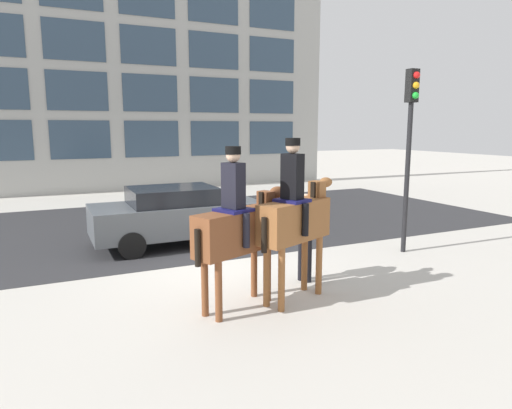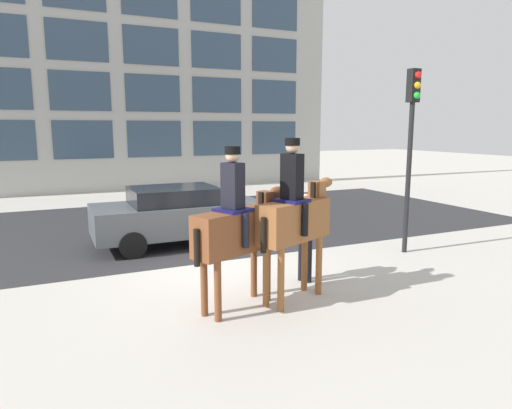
{
  "view_description": "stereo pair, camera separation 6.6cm",
  "coord_description": "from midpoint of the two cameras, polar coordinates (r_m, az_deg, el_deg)",
  "views": [
    {
      "loc": [
        -3.12,
        -8.47,
        2.87
      ],
      "look_at": [
        0.26,
        -1.24,
        1.52
      ],
      "focal_mm": 32.0,
      "sensor_mm": 36.0,
      "label": 1
    },
    {
      "loc": [
        -3.06,
        -8.5,
        2.87
      ],
      "look_at": [
        0.26,
        -1.24,
        1.52
      ],
      "focal_mm": 32.0,
      "sensor_mm": 36.0,
      "label": 2
    }
  ],
  "objects": [
    {
      "name": "ground_plane",
      "position": [
        9.47,
        -4.41,
        -8.05
      ],
      "size": [
        80.0,
        80.0,
        0.0
      ],
      "primitive_type": "plane",
      "color": "beige"
    },
    {
      "name": "pedestrian_bystander",
      "position": [
        8.51,
        6.42,
        -3.25
      ],
      "size": [
        0.78,
        0.68,
        1.67
      ],
      "rotation": [
        0.0,
        0.0,
        -2.76
      ],
      "color": "black",
      "rests_on": "ground_plane"
    },
    {
      "name": "road_surface",
      "position": [
        13.89,
        -11.23,
        -2.49
      ],
      "size": [
        21.16,
        8.5,
        0.01
      ],
      "color": "#2D2D30",
      "rests_on": "ground_plane"
    },
    {
      "name": "mounted_horse_companion",
      "position": [
        7.5,
        5.17,
        -1.56
      ],
      "size": [
        1.74,
        0.97,
        2.7
      ],
      "rotation": [
        0.0,
        0.0,
        0.4
      ],
      "color": "brown",
      "rests_on": "ground_plane"
    },
    {
      "name": "street_car_near_lane",
      "position": [
        11.4,
        -9.63,
        -1.2
      ],
      "size": [
        4.07,
        1.86,
        1.43
      ],
      "color": "#51565B",
      "rests_on": "ground_plane"
    },
    {
      "name": "traffic_light",
      "position": [
        10.88,
        19.01,
        8.55
      ],
      "size": [
        0.24,
        0.29,
        4.14
      ],
      "color": "black",
      "rests_on": "ground_plane"
    },
    {
      "name": "office_building_facade",
      "position": [
        22.35,
        -17.36,
        23.07
      ],
      "size": [
        21.16,
        0.33,
        16.43
      ],
      "color": "#A8A8A3",
      "rests_on": "ground_plane"
    },
    {
      "name": "mounted_horse_lead",
      "position": [
        7.16,
        -1.98,
        -2.8
      ],
      "size": [
        1.89,
        1.03,
        2.59
      ],
      "rotation": [
        0.0,
        0.0,
        0.4
      ],
      "color": "brown",
      "rests_on": "ground_plane"
    }
  ]
}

